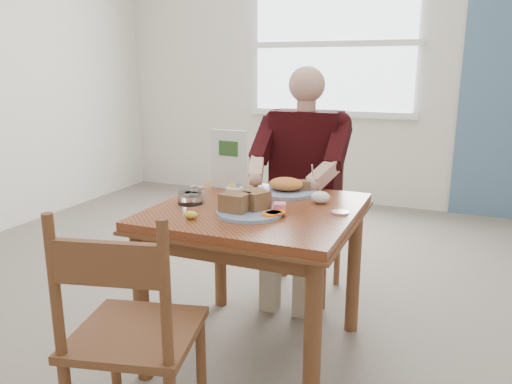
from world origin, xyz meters
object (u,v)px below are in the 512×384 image
at_px(table, 257,229).
at_px(chair_far, 305,216).
at_px(far_plate, 287,187).
at_px(near_plate, 249,206).
at_px(diner, 302,166).
at_px(chair_near, 131,337).

height_order(table, chair_far, chair_far).
bearing_deg(far_plate, chair_far, 95.46).
bearing_deg(far_plate, near_plate, -95.19).
xyz_separation_m(table, diner, (0.00, 0.71, 0.17)).
height_order(chair_far, near_plate, chair_far).
xyz_separation_m(table, near_plate, (0.01, -0.12, 0.15)).
relative_size(diner, far_plate, 3.53).
xyz_separation_m(chair_near, diner, (0.14, 1.51, 0.33)).
xyz_separation_m(near_plate, far_plate, (0.04, 0.41, -0.00)).
bearing_deg(table, diner, 90.00).
xyz_separation_m(table, chair_near, (-0.14, -0.80, -0.16)).
bearing_deg(chair_near, far_plate, 80.14).
height_order(chair_near, far_plate, chair_near).
xyz_separation_m(diner, far_plate, (0.05, -0.42, -0.03)).
xyz_separation_m(chair_far, far_plate, (0.05, -0.51, 0.30)).
bearing_deg(table, far_plate, 80.50).
distance_m(diner, near_plate, 0.83).
relative_size(chair_near, diner, 0.69).
height_order(diner, far_plate, diner).
distance_m(chair_near, far_plate, 1.14).
height_order(near_plate, far_plate, near_plate).
height_order(diner, near_plate, diner).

